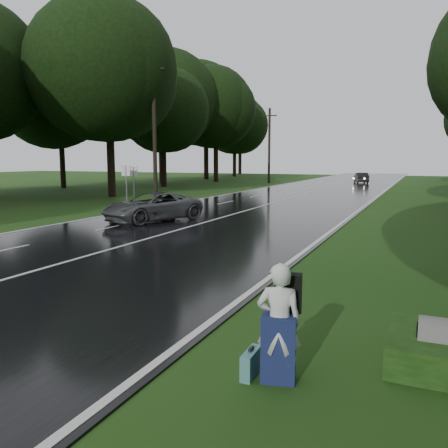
{
  "coord_description": "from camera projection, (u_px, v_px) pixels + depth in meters",
  "views": [
    {
      "loc": [
        9.17,
        -8.0,
        2.92
      ],
      "look_at": [
        4.02,
        3.71,
        1.1
      ],
      "focal_mm": 36.69,
      "sensor_mm": 36.0,
      "label": 1
    }
  ],
  "objects": [
    {
      "name": "ground",
      "position": [
        15.0,
        278.0,
        11.31
      ],
      "size": [
        160.0,
        160.0,
        0.0
      ],
      "primitive_type": "plane",
      "color": "#1F4213",
      "rests_on": "ground"
    },
    {
      "name": "utility_pole_mid",
      "position": [
        156.0,
        200.0,
        32.85
      ],
      "size": [
        1.8,
        0.28,
        10.08
      ],
      "primitive_type": null,
      "color": "black",
      "rests_on": "ground"
    },
    {
      "name": "road_sign_b",
      "position": [
        134.0,
        207.0,
        28.22
      ],
      "size": [
        0.59,
        0.1,
        2.47
      ],
      "primitive_type": null,
      "color": "white",
      "rests_on": "ground"
    },
    {
      "name": "hitchhiker",
      "position": [
        279.0,
        327.0,
        5.98
      ],
      "size": [
        0.65,
        0.61,
        1.6
      ],
      "color": "silver",
      "rests_on": "ground"
    },
    {
      "name": "lane_center",
      "position": [
        269.0,
        204.0,
        29.43
      ],
      "size": [
        0.12,
        140.0,
        0.01
      ],
      "primitive_type": "cube",
      "color": "silver",
      "rests_on": "road"
    },
    {
      "name": "tree_left_d",
      "position": [
        112.0,
        197.0,
        35.8
      ],
      "size": [
        10.56,
        10.56,
        16.49
      ],
      "primitive_type": null,
      "color": "black",
      "rests_on": "ground"
    },
    {
      "name": "grey_car",
      "position": [
        152.0,
        207.0,
        21.42
      ],
      "size": [
        3.87,
        5.29,
        1.34
      ],
      "primitive_type": "imported",
      "rotation": [
        0.0,
        0.0,
        5.9
      ],
      "color": "#47494C",
      "rests_on": "road"
    },
    {
      "name": "utility_pole_far",
      "position": [
        269.0,
        183.0,
        56.32
      ],
      "size": [
        1.8,
        0.28,
        9.01
      ],
      "primitive_type": null,
      "color": "black",
      "rests_on": "ground"
    },
    {
      "name": "road",
      "position": [
        269.0,
        204.0,
        29.44
      ],
      "size": [
        12.0,
        140.0,
        0.04
      ],
      "primitive_type": "cube",
      "color": "black",
      "rests_on": "ground"
    },
    {
      "name": "tree_left_e",
      "position": [
        164.0,
        187.0,
        48.85
      ],
      "size": [
        8.89,
        8.89,
        13.89
      ],
      "primitive_type": null,
      "color": "black",
      "rests_on": "ground"
    },
    {
      "name": "road_sign_a",
      "position": [
        127.0,
        208.0,
        27.53
      ],
      "size": [
        0.61,
        0.1,
        2.54
      ],
      "primitive_type": null,
      "color": "white",
      "rests_on": "ground"
    },
    {
      "name": "tree_left_f",
      "position": [
        216.0,
        182.0,
        59.6
      ],
      "size": [
        10.77,
        10.77,
        16.83
      ],
      "primitive_type": null,
      "color": "black",
      "rests_on": "ground"
    },
    {
      "name": "far_car",
      "position": [
        361.0,
        178.0,
        55.72
      ],
      "size": [
        2.31,
        4.01,
        1.25
      ],
      "primitive_type": "imported",
      "rotation": [
        0.0,
        0.0,
        3.42
      ],
      "color": "black",
      "rests_on": "road"
    },
    {
      "name": "suitcase",
      "position": [
        251.0,
        363.0,
        6.19
      ],
      "size": [
        0.15,
        0.5,
        0.36
      ],
      "primitive_type": "cube",
      "rotation": [
        0.0,
        0.0,
        0.02
      ],
      "color": "teal",
      "rests_on": "ground"
    }
  ]
}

